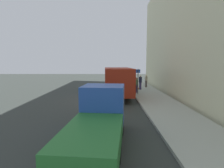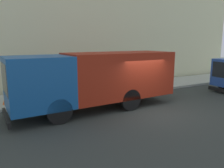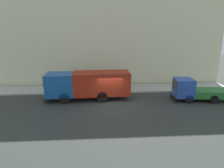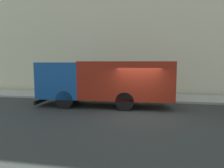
# 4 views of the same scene
# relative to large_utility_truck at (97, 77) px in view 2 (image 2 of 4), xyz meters

# --- Properties ---
(ground) EXTENTS (80.00, 80.00, 0.00)m
(ground) POSITION_rel_large_utility_truck_xyz_m (-1.28, -2.20, -1.66)
(ground) COLOR #303531
(sidewalk) EXTENTS (3.33, 30.00, 0.15)m
(sidewalk) POSITION_rel_large_utility_truck_xyz_m (3.39, -2.20, -1.59)
(sidewalk) COLOR #A8AD9F
(sidewalk) RESTS_ON ground
(building_facade) EXTENTS (0.50, 30.00, 12.79)m
(building_facade) POSITION_rel_large_utility_truck_xyz_m (5.55, -2.20, 4.73)
(building_facade) COLOR beige
(building_facade) RESTS_ON ground
(large_utility_truck) EXTENTS (2.73, 8.59, 2.87)m
(large_utility_truck) POSITION_rel_large_utility_truck_xyz_m (0.00, 0.00, 0.00)
(large_utility_truck) COLOR #164F94
(large_utility_truck) RESTS_ON ground
(pedestrian_walking) EXTENTS (0.46, 0.46, 1.64)m
(pedestrian_walking) POSITION_rel_large_utility_truck_xyz_m (2.15, 1.27, -0.64)
(pedestrian_walking) COLOR #483757
(pedestrian_walking) RESTS_ON sidewalk
(pedestrian_standing) EXTENTS (0.44, 0.44, 1.73)m
(pedestrian_standing) POSITION_rel_large_utility_truck_xyz_m (2.93, 3.59, -0.60)
(pedestrian_standing) COLOR #3D315A
(pedestrian_standing) RESTS_ON sidewalk
(traffic_cone_orange) EXTENTS (0.42, 0.42, 0.61)m
(traffic_cone_orange) POSITION_rel_large_utility_truck_xyz_m (2.62, 4.05, -1.21)
(traffic_cone_orange) COLOR orange
(traffic_cone_orange) RESTS_ON sidewalk
(street_sign_post) EXTENTS (0.44, 0.08, 2.60)m
(street_sign_post) POSITION_rel_large_utility_truck_xyz_m (2.18, 0.44, 0.02)
(street_sign_post) COLOR #4C5156
(street_sign_post) RESTS_ON sidewalk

